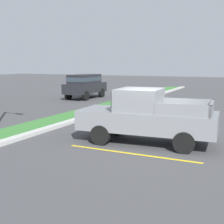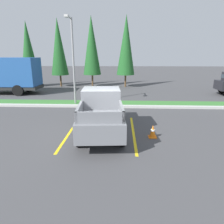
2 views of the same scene
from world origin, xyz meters
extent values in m
plane|color=#424244|center=(0.00, 0.00, 0.00)|extent=(120.00, 120.00, 0.00)
cube|color=yellow|center=(-1.56, 0.14, 0.00)|extent=(0.12, 4.80, 0.01)
cube|color=yellow|center=(1.54, 0.14, 0.00)|extent=(0.12, 4.80, 0.01)
cube|color=#B2B2AD|center=(0.00, 5.00, 0.07)|extent=(56.00, 0.40, 0.15)
cube|color=#387533|center=(0.00, 6.10, 0.03)|extent=(56.00, 1.80, 0.06)
cylinder|color=black|center=(-0.98, 1.62, 0.38)|extent=(0.34, 0.78, 0.76)
cylinder|color=black|center=(0.72, 1.75, 0.38)|extent=(0.34, 0.78, 0.76)
cylinder|color=black|center=(-0.74, -1.47, 0.38)|extent=(0.34, 0.78, 0.76)
cylinder|color=black|center=(0.96, -1.34, 0.38)|extent=(0.34, 0.78, 0.76)
cube|color=slate|center=(-0.01, 0.14, 0.88)|extent=(2.30, 5.33, 0.76)
cube|color=slate|center=(-0.03, 0.44, 1.68)|extent=(1.88, 1.73, 0.84)
cube|color=#2D3842|center=(-0.10, 1.26, 1.73)|extent=(1.62, 0.19, 0.63)
cube|color=slate|center=(-0.75, -1.37, 1.48)|extent=(0.25, 1.90, 0.44)
cube|color=slate|center=(0.95, -1.24, 1.48)|extent=(0.25, 1.90, 0.44)
cube|color=slate|center=(0.17, -2.20, 1.48)|extent=(1.80, 0.24, 0.44)
cube|color=silver|center=(-0.21, 2.68, 0.64)|extent=(1.81, 0.30, 0.28)
cylinder|color=black|center=(13.58, 10.86, 0.40)|extent=(0.80, 0.27, 0.80)
cylinder|color=black|center=(13.57, 9.16, 0.40)|extent=(0.80, 0.27, 0.80)
cylinder|color=black|center=(10.78, 10.89, 0.40)|extent=(0.80, 0.27, 0.80)
cylinder|color=black|center=(10.77, 9.19, 0.40)|extent=(0.80, 0.27, 0.80)
cube|color=black|center=(12.17, 10.03, 0.92)|extent=(4.62, 1.88, 0.84)
cube|color=black|center=(12.02, 10.03, 1.72)|extent=(3.11, 1.71, 0.76)
cube|color=#2D3842|center=(12.02, 10.03, 1.70)|extent=(3.15, 1.75, 0.36)
cube|color=orange|center=(2.38, -0.39, 0.02)|extent=(0.36, 0.36, 0.04)
cone|color=orange|center=(2.38, -0.39, 0.32)|extent=(0.28, 0.28, 0.56)
cylinder|color=white|center=(2.38, -0.39, 0.35)|extent=(0.19, 0.19, 0.07)
camera|label=1|loc=(-10.94, -3.62, 3.05)|focal=48.98mm
camera|label=2|loc=(0.92, -9.04, 3.64)|focal=32.31mm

